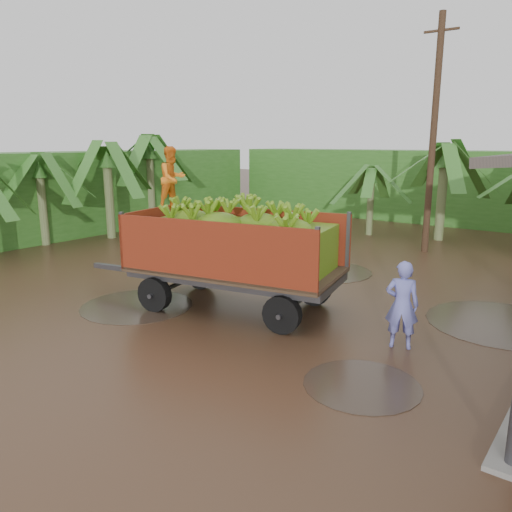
% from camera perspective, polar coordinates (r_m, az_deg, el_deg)
% --- Properties ---
extents(ground, '(100.00, 100.00, 0.00)m').
position_cam_1_polar(ground, '(12.43, 5.74, -6.05)').
color(ground, black).
rests_on(ground, ground).
extents(hedge_north, '(22.00, 3.00, 3.60)m').
position_cam_1_polar(hedge_north, '(27.39, 19.95, 7.49)').
color(hedge_north, '#2D661E').
rests_on(hedge_north, ground).
extents(hedge_west, '(3.00, 18.00, 3.60)m').
position_cam_1_polar(hedge_west, '(24.60, -17.99, 7.10)').
color(hedge_west, '#2D661E').
rests_on(hedge_west, ground).
extents(banana_trailer, '(7.14, 3.40, 3.92)m').
position_cam_1_polar(banana_trailer, '(12.09, -2.48, 0.96)').
color(banana_trailer, '#AC2F18').
rests_on(banana_trailer, ground).
extents(man_blue, '(0.75, 0.62, 1.78)m').
position_cam_1_polar(man_blue, '(10.29, 16.34, -5.37)').
color(man_blue, '#7073CC').
rests_on(man_blue, ground).
extents(utility_pole, '(1.20, 0.24, 8.39)m').
position_cam_1_polar(utility_pole, '(19.44, 19.60, 12.85)').
color(utility_pole, '#47301E').
rests_on(utility_pole, ground).
extents(banana_plants, '(25.56, 21.10, 4.43)m').
position_cam_1_polar(banana_plants, '(19.37, 4.43, 6.71)').
color(banana_plants, '#2D661E').
rests_on(banana_plants, ground).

